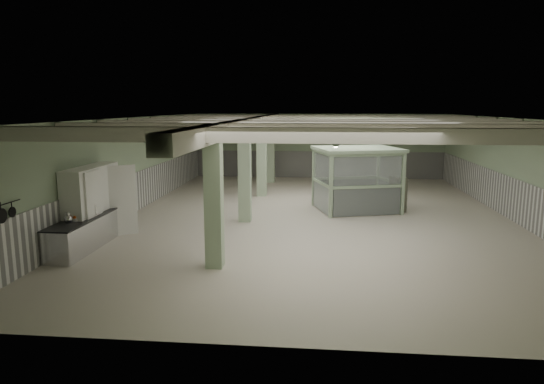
# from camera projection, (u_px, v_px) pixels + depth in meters

# --- Properties ---
(floor) EXTENTS (20.00, 20.00, 0.00)m
(floor) POSITION_uv_depth(u_px,v_px,m) (316.00, 216.00, 17.93)
(floor) COLOR silver
(floor) RESTS_ON ground
(ceiling) EXTENTS (14.00, 20.00, 0.02)m
(ceiling) POSITION_uv_depth(u_px,v_px,m) (318.00, 118.00, 17.30)
(ceiling) COLOR silver
(ceiling) RESTS_ON wall_back
(wall_back) EXTENTS (14.00, 0.02, 3.60)m
(wall_back) POSITION_uv_depth(u_px,v_px,m) (318.00, 146.00, 27.41)
(wall_back) COLOR #8DA282
(wall_back) RESTS_ON floor
(wall_front) EXTENTS (14.00, 0.02, 3.60)m
(wall_front) POSITION_uv_depth(u_px,v_px,m) (313.00, 245.00, 7.81)
(wall_front) COLOR #8DA282
(wall_front) RESTS_ON floor
(wall_left) EXTENTS (0.02, 20.00, 3.60)m
(wall_left) POSITION_uv_depth(u_px,v_px,m) (131.00, 166.00, 18.29)
(wall_left) COLOR #8DA282
(wall_left) RESTS_ON floor
(wall_right) EXTENTS (0.02, 20.00, 3.60)m
(wall_right) POSITION_uv_depth(u_px,v_px,m) (517.00, 170.00, 16.94)
(wall_right) COLOR #8DA282
(wall_right) RESTS_ON floor
(wainscot_left) EXTENTS (0.05, 19.90, 1.50)m
(wainscot_left) POSITION_uv_depth(u_px,v_px,m) (133.00, 193.00, 18.47)
(wainscot_left) COLOR white
(wainscot_left) RESTS_ON floor
(wainscot_right) EXTENTS (0.05, 19.90, 1.50)m
(wainscot_right) POSITION_uv_depth(u_px,v_px,m) (514.00, 200.00, 17.12)
(wainscot_right) COLOR white
(wainscot_right) RESTS_ON floor
(wainscot_back) EXTENTS (13.90, 0.05, 1.50)m
(wainscot_back) POSITION_uv_depth(u_px,v_px,m) (318.00, 164.00, 27.57)
(wainscot_back) COLOR white
(wainscot_back) RESTS_ON floor
(girder) EXTENTS (0.45, 19.90, 0.40)m
(girder) POSITION_uv_depth(u_px,v_px,m) (248.00, 124.00, 17.58)
(girder) COLOR silver
(girder) RESTS_ON ceiling
(beam_a) EXTENTS (13.90, 0.35, 0.32)m
(beam_a) POSITION_uv_depth(u_px,v_px,m) (316.00, 135.00, 9.98)
(beam_a) COLOR silver
(beam_a) RESTS_ON ceiling
(beam_b) EXTENTS (13.90, 0.35, 0.32)m
(beam_b) POSITION_uv_depth(u_px,v_px,m) (317.00, 130.00, 12.43)
(beam_b) COLOR silver
(beam_b) RESTS_ON ceiling
(beam_c) EXTENTS (13.90, 0.35, 0.32)m
(beam_c) POSITION_uv_depth(u_px,v_px,m) (317.00, 126.00, 14.88)
(beam_c) COLOR silver
(beam_c) RESTS_ON ceiling
(beam_d) EXTENTS (13.90, 0.35, 0.32)m
(beam_d) POSITION_uv_depth(u_px,v_px,m) (318.00, 123.00, 17.33)
(beam_d) COLOR silver
(beam_d) RESTS_ON ceiling
(beam_e) EXTENTS (13.90, 0.35, 0.32)m
(beam_e) POSITION_uv_depth(u_px,v_px,m) (318.00, 121.00, 19.78)
(beam_e) COLOR silver
(beam_e) RESTS_ON ceiling
(beam_f) EXTENTS (13.90, 0.35, 0.32)m
(beam_f) POSITION_uv_depth(u_px,v_px,m) (318.00, 119.00, 22.23)
(beam_f) COLOR silver
(beam_f) RESTS_ON ceiling
(beam_g) EXTENTS (13.90, 0.35, 0.32)m
(beam_g) POSITION_uv_depth(u_px,v_px,m) (318.00, 118.00, 24.68)
(beam_g) COLOR silver
(beam_g) RESTS_ON ceiling
(column_a) EXTENTS (0.42, 0.42, 3.60)m
(column_a) POSITION_uv_depth(u_px,v_px,m) (214.00, 197.00, 11.97)
(column_a) COLOR #A9C39D
(column_a) RESTS_ON floor
(column_b) EXTENTS (0.42, 0.42, 3.60)m
(column_b) POSITION_uv_depth(u_px,v_px,m) (245.00, 171.00, 16.87)
(column_b) COLOR #A9C39D
(column_b) RESTS_ON floor
(column_c) EXTENTS (0.42, 0.42, 3.60)m
(column_c) POSITION_uv_depth(u_px,v_px,m) (262.00, 156.00, 21.77)
(column_c) COLOR #A9C39D
(column_c) RESTS_ON floor
(column_d) EXTENTS (0.42, 0.42, 3.60)m
(column_d) POSITION_uv_depth(u_px,v_px,m) (271.00, 149.00, 25.69)
(column_d) COLOR #A9C39D
(column_d) RESTS_ON floor
(hook_rail) EXTENTS (0.02, 1.20, 0.02)m
(hook_rail) POSITION_uv_depth(u_px,v_px,m) (4.00, 204.00, 10.82)
(hook_rail) COLOR black
(hook_rail) RESTS_ON wall_left
(pendant_front) EXTENTS (0.44, 0.44, 0.22)m
(pendant_front) POSITION_uv_depth(u_px,v_px,m) (336.00, 144.00, 12.45)
(pendant_front) COLOR #2A392B
(pendant_front) RESTS_ON ceiling
(pendant_mid) EXTENTS (0.44, 0.44, 0.22)m
(pendant_mid) POSITION_uv_depth(u_px,v_px,m) (331.00, 133.00, 17.84)
(pendant_mid) COLOR #2A392B
(pendant_mid) RESTS_ON ceiling
(pendant_back) EXTENTS (0.44, 0.44, 0.22)m
(pendant_back) POSITION_uv_depth(u_px,v_px,m) (329.00, 127.00, 22.74)
(pendant_back) COLOR #2A392B
(pendant_back) RESTS_ON ceiling
(prep_counter) EXTENTS (0.80, 4.55, 0.91)m
(prep_counter) POSITION_uv_depth(u_px,v_px,m) (95.00, 227.00, 14.42)
(prep_counter) COLOR silver
(prep_counter) RESTS_ON floor
(pitcher_near) EXTENTS (0.27, 0.29, 0.29)m
(pitcher_near) POSITION_uv_depth(u_px,v_px,m) (81.00, 212.00, 13.72)
(pitcher_near) COLOR silver
(pitcher_near) RESTS_ON prep_counter
(pitcher_far) EXTENTS (0.25, 0.28, 0.31)m
(pitcher_far) POSITION_uv_depth(u_px,v_px,m) (68.00, 218.00, 12.98)
(pitcher_far) COLOR silver
(pitcher_far) RESTS_ON prep_counter
(veg_colander) EXTENTS (0.55, 0.55, 0.21)m
(veg_colander) POSITION_uv_depth(u_px,v_px,m) (114.00, 201.00, 15.61)
(veg_colander) COLOR #3C3C40
(veg_colander) RESTS_ON prep_counter
(orange_bowl) EXTENTS (0.29, 0.29, 0.09)m
(orange_bowl) POSITION_uv_depth(u_px,v_px,m) (74.00, 220.00, 13.25)
(orange_bowl) COLOR #B2B2B7
(orange_bowl) RESTS_ON prep_counter
(skillet_near) EXTENTS (0.05, 0.34, 0.34)m
(skillet_near) POSITION_uv_depth(u_px,v_px,m) (1.00, 216.00, 10.68)
(skillet_near) COLOR black
(skillet_near) RESTS_ON hook_rail
(skillet_far) EXTENTS (0.03, 0.24, 0.24)m
(skillet_far) POSITION_uv_depth(u_px,v_px,m) (12.00, 212.00, 11.05)
(skillet_far) COLOR black
(skillet_far) RESTS_ON hook_rail
(walkin_cooler) EXTENTS (1.18, 2.55, 2.33)m
(walkin_cooler) POSITION_uv_depth(u_px,v_px,m) (93.00, 203.00, 14.44)
(walkin_cooler) COLOR white
(walkin_cooler) RESTS_ON floor
(guard_booth) EXTENTS (3.64, 3.32, 2.45)m
(guard_booth) POSITION_uv_depth(u_px,v_px,m) (357.00, 167.00, 18.77)
(guard_booth) COLOR #98B18E
(guard_booth) RESTS_ON floor
(filing_cabinet) EXTENTS (0.64, 0.75, 1.36)m
(filing_cabinet) POSITION_uv_depth(u_px,v_px,m) (398.00, 194.00, 18.66)
(filing_cabinet) COLOR #5A5B4C
(filing_cabinet) RESTS_ON floor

